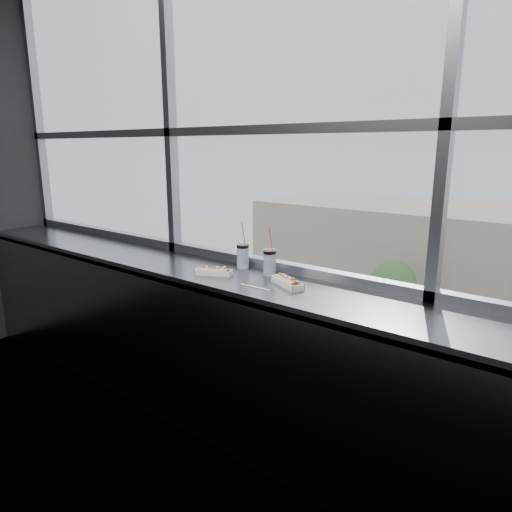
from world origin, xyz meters
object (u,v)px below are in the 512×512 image
Objects in this scene: soda_cup_left at (243,255)px; car_near_b at (384,410)px; hotdog_tray_left at (214,271)px; loose_straw at (255,287)px; wrapper at (201,269)px; hotdog_tray_right at (287,282)px; soda_cup_right at (270,261)px; car_far_a at (353,330)px; tree_left at (393,284)px; car_near_a at (230,354)px; car_near_c at (496,450)px.

soda_cup_left reaches higher than car_near_b.
hotdog_tray_left is 1.18× the size of loose_straw.
hotdog_tray_right is at bearing 7.46° from wrapper.
car_near_b is at bearing 106.23° from loose_straw.
soda_cup_right is 28.73m from car_far_a.
soda_cup_left reaches higher than loose_straw.
soda_cup_right is 20.27m from car_near_b.
wrapper is 0.02× the size of tree_left.
loose_straw is (-0.12, -0.15, -0.02)m from hotdog_tray_right.
soda_cup_right is 24.50m from car_near_a.
car_near_c is at bearing 92.24° from soda_cup_right.
soda_cup_left is at bearing 173.86° from soda_cup_right.
soda_cup_right reaches higher than car_far_a.
hotdog_tray_left is 0.36m from soda_cup_right.
car_near_c is at bearing 90.78° from wrapper.
wrapper is at bearing -151.68° from car_far_a.
hotdog_tray_left is 0.38m from loose_straw.
hotdog_tray_right is 19.64m from car_near_c.
hotdog_tray_right is at bearing 48.09° from loose_straw.
loose_straw is 19.74m from car_near_c.
wrapper is (-0.16, -0.23, -0.08)m from soda_cup_left.
hotdog_tray_left is 19.70m from car_near_c.
car_near_c is (-0.39, 16.11, -11.05)m from soda_cup_left.
soda_cup_left reaches higher than car_near_c.
tree_left reaches higher than car_near_b.
car_near_c is at bearing -93.02° from car_near_a.
hotdog_tray_right is 24.69m from car_near_a.
tree_left is at bearing -8.73° from car_far_a.
wrapper is at bearing -146.76° from hotdog_tray_right.
hotdog_tray_left reaches higher than wrapper.
wrapper is at bearing -170.53° from car_near_b.
car_near_c is (14.10, 0.00, 0.05)m from car_near_a.
hotdog_tray_left is at bearing -143.36° from hotdog_tray_right.
car_near_b is at bearing 106.70° from wrapper.
loose_straw is 31.33m from tree_left.
car_near_a is 0.97× the size of car_near_b.
soda_cup_left is at bearing 175.49° from car_near_c.
hotdog_tray_right is 1.29× the size of loose_straw.
soda_cup_left is 0.06× the size of tree_left.
car_near_b is at bearing 84.11° from car_near_c.
loose_straw is at bearing -34.64° from hotdog_tray_left.
car_far_a is 4.79m from tree_left.
soda_cup_left is (0.03, 0.25, 0.07)m from hotdog_tray_left.
loose_straw is at bearing -168.98° from car_near_b.
wrapper is at bearing -153.00° from soda_cup_right.
tree_left is (-9.60, 28.35, -8.68)m from hotdog_tray_left.
car_far_a is at bearing 112.16° from loose_straw.
soda_cup_left is at bearing 54.81° from wrapper.
soda_cup_right is (-0.22, 0.12, 0.07)m from hotdog_tray_right.
wrapper is 24.36m from car_near_a.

